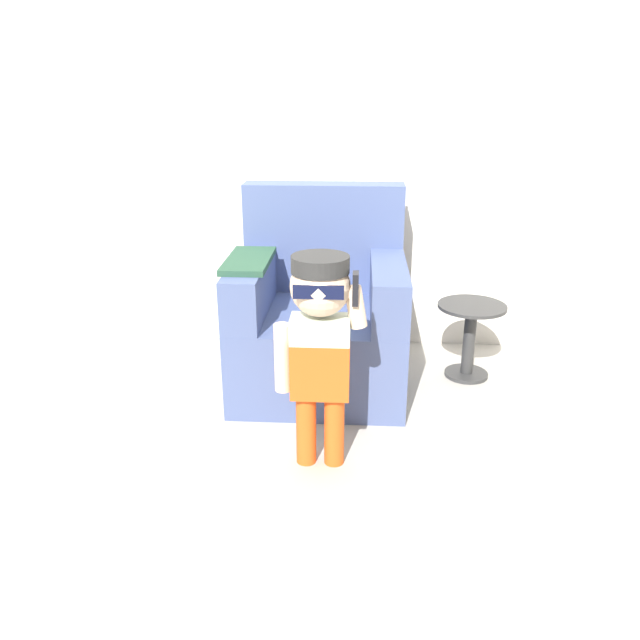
# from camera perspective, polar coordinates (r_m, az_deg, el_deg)

# --- Properties ---
(ground_plane) EXTENTS (10.00, 10.00, 0.00)m
(ground_plane) POSITION_cam_1_polar(r_m,az_deg,el_deg) (3.54, -2.59, -5.73)
(ground_plane) COLOR #ADA89E
(wall_back) EXTENTS (10.00, 0.05, 2.60)m
(wall_back) POSITION_cam_1_polar(r_m,az_deg,el_deg) (3.85, -1.83, 16.55)
(wall_back) COLOR silver
(wall_back) RESTS_ON ground_plane
(armchair) EXTENTS (0.92, 0.90, 1.06)m
(armchair) POSITION_cam_1_polar(r_m,az_deg,el_deg) (3.44, 0.01, 0.24)
(armchair) COLOR #475684
(armchair) RESTS_ON ground_plane
(person_child) EXTENTS (0.39, 0.29, 0.94)m
(person_child) POSITION_cam_1_polar(r_m,az_deg,el_deg) (2.56, -0.03, -0.93)
(person_child) COLOR #E05119
(person_child) RESTS_ON ground_plane
(side_table) EXTENTS (0.38, 0.38, 0.43)m
(side_table) POSITION_cam_1_polar(r_m,az_deg,el_deg) (3.62, 13.53, -1.18)
(side_table) COLOR #333333
(side_table) RESTS_ON ground_plane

